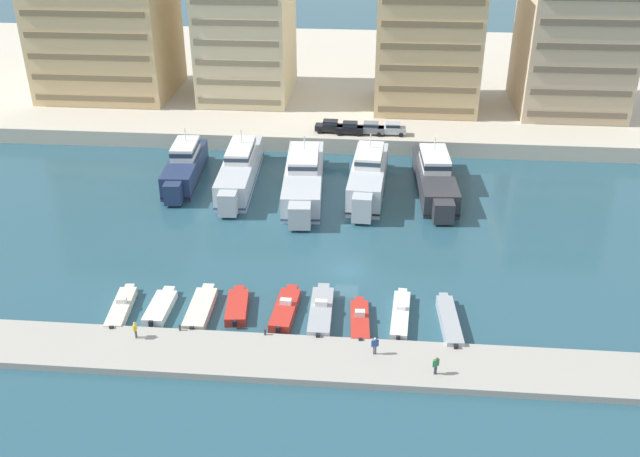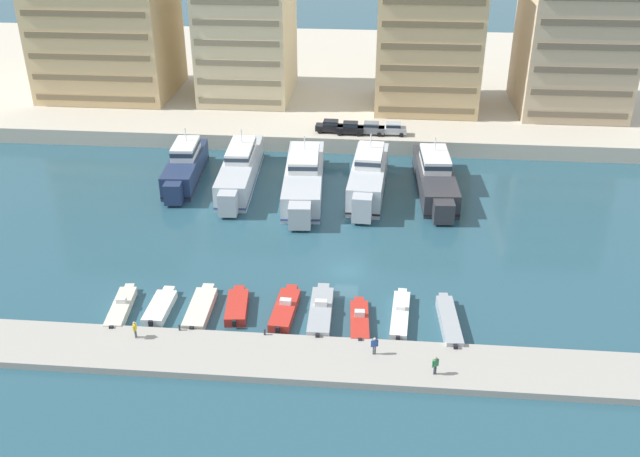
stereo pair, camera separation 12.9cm
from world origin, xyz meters
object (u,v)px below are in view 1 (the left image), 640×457
car_black_far_left (330,126)px  pedestrian_near_edge (375,344)px  motorboat_white_left (161,307)px  car_grey_mid_left (370,128)px  motorboat_grey_center_right (321,312)px  motorboat_red_center (285,309)px  motorboat_white_right (400,315)px  motorboat_grey_far_right (449,322)px  motorboat_red_center_left (237,307)px  yacht_silver_center_left (368,177)px  yacht_silver_mid_left (304,178)px  car_black_left (349,128)px  yacht_navy_far_left (185,167)px  motorboat_cream_mid_left (201,308)px  pedestrian_far_side (436,364)px  pedestrian_mid_deck (135,328)px  motorboat_cream_far_left (121,308)px  yacht_silver_left (240,170)px  yacht_charcoal_center (435,177)px  car_silver_center_left (392,128)px

car_black_far_left → pedestrian_near_edge: car_black_far_left is taller
motorboat_white_left → car_grey_mid_left: size_ratio=1.51×
motorboat_grey_center_right → car_black_far_left: 43.25m
motorboat_red_center → car_grey_mid_left: car_grey_mid_left is taller
motorboat_white_right → motorboat_grey_far_right: (4.42, -0.90, 0.10)m
motorboat_red_center_left → motorboat_white_right: 15.40m
yacht_silver_center_left → motorboat_white_left: yacht_silver_center_left is taller
yacht_silver_mid_left → motorboat_grey_far_right: 32.47m
motorboat_red_center → car_black_left: bearing=84.8°
yacht_navy_far_left → motorboat_cream_mid_left: size_ratio=2.20×
yacht_silver_center_left → motorboat_grey_far_right: (8.23, -28.59, -1.59)m
yacht_navy_far_left → motorboat_red_center_left: yacht_navy_far_left is taller
pedestrian_far_side → motorboat_red_center: bearing=147.7°
motorboat_white_left → pedestrian_mid_deck: pedestrian_mid_deck is taller
motorboat_red_center_left → pedestrian_near_edge: pedestrian_near_edge is taller
motorboat_cream_far_left → car_black_left: car_black_left is taller
motorboat_red_center → pedestrian_far_side: (13.51, -8.55, 1.23)m
motorboat_red_center_left → car_black_far_left: (5.58, 42.85, 2.81)m
yacht_silver_left → yacht_charcoal_center: size_ratio=1.05×
motorboat_red_center → yacht_charcoal_center: bearing=61.8°
car_black_far_left → motorboat_red_center: bearing=-91.3°
yacht_silver_left → motorboat_white_right: 35.49m
yacht_navy_far_left → motorboat_white_right: 40.55m
yacht_silver_center_left → car_grey_mid_left: (-0.12, 14.81, 1.13)m
car_grey_mid_left → car_black_left: bearing=-176.5°
car_black_left → car_grey_mid_left: bearing=3.5°
yacht_navy_far_left → motorboat_white_left: yacht_navy_far_left is taller
motorboat_white_right → car_grey_mid_left: size_ratio=1.97×
motorboat_red_center → car_black_left: car_black_left is taller
motorboat_white_left → pedestrian_far_side: 26.60m
motorboat_cream_far_left → pedestrian_mid_deck: (3.00, -4.72, 1.22)m
motorboat_cream_mid_left → car_silver_center_left: car_silver_center_left is taller
motorboat_cream_far_left → car_silver_center_left: (25.53, 43.67, 2.85)m
yacht_silver_mid_left → car_grey_mid_left: (8.03, 15.39, 1.35)m
motorboat_white_left → motorboat_grey_far_right: 27.09m
yacht_silver_mid_left → car_silver_center_left: yacht_silver_mid_left is taller
motorboat_cream_far_left → car_silver_center_left: size_ratio=1.82×
yacht_silver_left → car_silver_center_left: yacht_silver_left is taller
car_silver_center_left → pedestrian_mid_deck: bearing=-115.0°
car_silver_center_left → car_black_far_left: bearing=178.3°
yacht_silver_mid_left → car_black_left: yacht_silver_mid_left is taller
pedestrian_near_edge → motorboat_white_left: bearing=164.4°
motorboat_cream_mid_left → motorboat_white_right: (18.79, 0.56, 0.02)m
pedestrian_near_edge → pedestrian_far_side: pedestrian_far_side is taller
motorboat_grey_center_right → car_black_left: 42.65m
yacht_navy_far_left → car_black_far_left: size_ratio=4.01×
motorboat_white_right → car_grey_mid_left: (-3.93, 42.50, 2.83)m
yacht_silver_mid_left → car_black_far_left: (2.14, 15.74, 1.35)m
car_grey_mid_left → yacht_silver_left: bearing=-140.7°
motorboat_grey_center_right → car_grey_mid_left: car_grey_mid_left is taller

